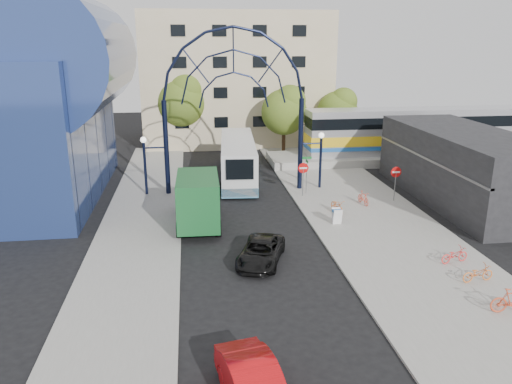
{
  "coord_description": "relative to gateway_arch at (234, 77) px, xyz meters",
  "views": [
    {
      "loc": [
        -3.26,
        -22.25,
        11.06
      ],
      "look_at": [
        0.53,
        6.0,
        2.39
      ],
      "focal_mm": 35.0,
      "sensor_mm": 36.0,
      "label": 1
    }
  ],
  "objects": [
    {
      "name": "stop_sign",
      "position": [
        4.8,
        -2.0,
        -6.56
      ],
      "size": [
        0.8,
        0.07,
        2.5
      ],
      "color": "slate",
      "rests_on": "sidewalk_east"
    },
    {
      "name": "transit_hall",
      "position": [
        -15.3,
        1.0,
        -1.86
      ],
      "size": [
        16.5,
        18.0,
        14.5
      ],
      "color": "navy",
      "rests_on": "ground"
    },
    {
      "name": "sandwich_board",
      "position": [
        5.6,
        -8.02,
        -7.81
      ],
      "size": [
        0.55,
        0.61,
        0.99
      ],
      "color": "white",
      "rests_on": "sidewalk_east"
    },
    {
      "name": "train_car",
      "position": [
        20.0,
        8.0,
        -5.66
      ],
      "size": [
        25.1,
        3.05,
        4.2
      ],
      "color": "#B7B7BC",
      "rests_on": "train_platform"
    },
    {
      "name": "city_bus",
      "position": [
        0.58,
        3.64,
        -6.83
      ],
      "size": [
        3.55,
        12.19,
        3.31
      ],
      "rotation": [
        0.0,
        0.0,
        -0.07
      ],
      "color": "silver",
      "rests_on": "ground"
    },
    {
      "name": "tree_north_a",
      "position": [
        6.12,
        11.93,
        -3.95
      ],
      "size": [
        4.48,
        4.48,
        7.0
      ],
      "color": "#382314",
      "rests_on": "ground"
    },
    {
      "name": "street_name_sign",
      "position": [
        5.2,
        -1.4,
        -6.43
      ],
      "size": [
        0.7,
        0.7,
        2.8
      ],
      "color": "slate",
      "rests_on": "sidewalk_east"
    },
    {
      "name": "bike_far_c",
      "position": [
        9.97,
        -16.46,
        -8.01
      ],
      "size": [
        1.67,
        0.75,
        0.85
      ],
      "primitive_type": "imported",
      "rotation": [
        0.0,
        0.0,
        1.69
      ],
      "color": "orange",
      "rests_on": "sidewalk_east"
    },
    {
      "name": "train_platform",
      "position": [
        20.0,
        8.0,
        -8.16
      ],
      "size": [
        32.0,
        5.0,
        0.8
      ],
      "primitive_type": "cube",
      "color": "gray",
      "rests_on": "ground"
    },
    {
      "name": "bike_near_b",
      "position": [
        8.53,
        -4.51,
        -7.98
      ],
      "size": [
        0.65,
        1.56,
        0.91
      ],
      "primitive_type": "imported",
      "rotation": [
        0.0,
        0.0,
        0.15
      ],
      "color": "#FA4B32",
      "rests_on": "sidewalk_east"
    },
    {
      "name": "bike_far_a",
      "position": [
        9.96,
        -14.32,
        -8.02
      ],
      "size": [
        1.67,
        0.88,
        0.83
      ],
      "primitive_type": "imported",
      "rotation": [
        0.0,
        0.0,
        1.78
      ],
      "color": "#F53231",
      "rests_on": "sidewalk_east"
    },
    {
      "name": "tree_north_b",
      "position": [
        -3.88,
        15.93,
        -3.29
      ],
      "size": [
        5.12,
        5.12,
        8.0
      ],
      "color": "#382314",
      "rests_on": "ground"
    },
    {
      "name": "black_suv",
      "position": [
        0.15,
        -12.75,
        -7.95
      ],
      "size": [
        3.32,
        4.75,
        1.2
      ],
      "primitive_type": "imported",
      "rotation": [
        0.0,
        0.0,
        -0.34
      ],
      "color": "black",
      "rests_on": "ground"
    },
    {
      "name": "commercial_block_east",
      "position": [
        16.0,
        -4.0,
        -6.06
      ],
      "size": [
        6.0,
        16.0,
        5.0
      ],
      "primitive_type": "cube",
      "color": "black",
      "rests_on": "ground"
    },
    {
      "name": "gateway_arch",
      "position": [
        0.0,
        0.0,
        0.0
      ],
      "size": [
        13.64,
        0.44,
        12.1
      ],
      "color": "black",
      "rests_on": "ground"
    },
    {
      "name": "plaza_west",
      "position": [
        -6.5,
        -8.0,
        -8.5
      ],
      "size": [
        5.0,
        50.0,
        0.12
      ],
      "primitive_type": "cube",
      "color": "gray",
      "rests_on": "ground"
    },
    {
      "name": "sidewalk_east",
      "position": [
        8.0,
        -10.0,
        -8.5
      ],
      "size": [
        8.0,
        56.0,
        0.12
      ],
      "primitive_type": "cube",
      "color": "gray",
      "rests_on": "ground"
    },
    {
      "name": "green_truck",
      "position": [
        -2.9,
        -6.73,
        -6.88
      ],
      "size": [
        2.71,
        6.72,
        3.36
      ],
      "rotation": [
        0.0,
        0.0,
        -0.02
      ],
      "color": "black",
      "rests_on": "ground"
    },
    {
      "name": "bike_near_a",
      "position": [
        6.22,
        -6.0,
        -7.97
      ],
      "size": [
        0.87,
        1.84,
        0.93
      ],
      "primitive_type": "imported",
      "rotation": [
        0.0,
        0.0,
        0.15
      ],
      "color": "orange",
      "rests_on": "sidewalk_east"
    },
    {
      "name": "do_not_enter_sign",
      "position": [
        11.0,
        -4.0,
        -6.58
      ],
      "size": [
        0.76,
        0.07,
        2.48
      ],
      "color": "slate",
      "rests_on": "sidewalk_east"
    },
    {
      "name": "apartment_block",
      "position": [
        2.0,
        20.97,
        -1.55
      ],
      "size": [
        20.0,
        12.1,
        14.0
      ],
      "color": "#C6B489",
      "rests_on": "ground"
    },
    {
      "name": "ground",
      "position": [
        0.0,
        -14.0,
        -8.56
      ],
      "size": [
        120.0,
        120.0,
        0.0
      ],
      "primitive_type": "plane",
      "color": "black",
      "rests_on": "ground"
    },
    {
      "name": "tree_north_c",
      "position": [
        12.12,
        13.93,
        -4.28
      ],
      "size": [
        4.16,
        4.16,
        6.5
      ],
      "color": "#382314",
      "rests_on": "ground"
    }
  ]
}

